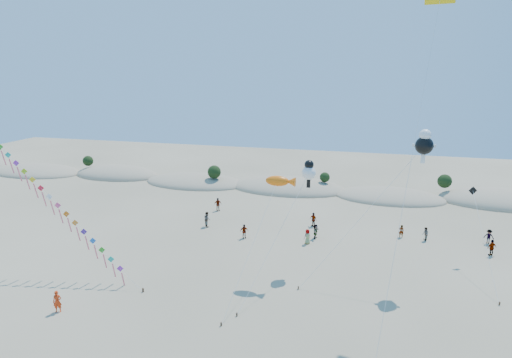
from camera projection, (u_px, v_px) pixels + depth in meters
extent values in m
ellipsoid|color=tan|center=(37.00, 172.00, 80.84)|extent=(18.00, 9.90, 2.80)
ellipsoid|color=#2B3E16|center=(36.00, 168.00, 80.65)|extent=(14.40, 6.48, 0.72)
ellipsoid|color=tan|center=(117.00, 175.00, 78.62)|extent=(16.00, 8.80, 3.60)
ellipsoid|color=#2B3E16|center=(117.00, 170.00, 78.37)|extent=(12.80, 5.76, 0.64)
ellipsoid|color=tan|center=(195.00, 183.00, 73.40)|extent=(17.60, 9.68, 3.00)
ellipsoid|color=#2B3E16|center=(195.00, 178.00, 73.19)|extent=(14.08, 6.34, 0.70)
ellipsoid|color=tan|center=(287.00, 188.00, 70.14)|extent=(19.00, 10.45, 3.40)
ellipsoid|color=#2B3E16|center=(288.00, 183.00, 69.91)|extent=(15.20, 6.84, 0.76)
ellipsoid|color=tan|center=(389.00, 198.00, 64.92)|extent=(16.40, 9.02, 2.80)
ellipsoid|color=#2B3E16|center=(390.00, 193.00, 64.73)|extent=(13.12, 5.90, 0.66)
ellipsoid|color=tan|center=(503.00, 203.00, 62.70)|extent=(18.00, 9.90, 3.80)
ellipsoid|color=#2B3E16|center=(504.00, 196.00, 62.44)|extent=(14.40, 6.48, 0.72)
sphere|color=black|center=(88.00, 161.00, 79.68)|extent=(1.90, 1.90, 1.90)
sphere|color=black|center=(214.00, 172.00, 70.67)|extent=(2.20, 2.20, 2.20)
sphere|color=black|center=(325.00, 177.00, 68.21)|extent=(1.60, 1.60, 1.60)
sphere|color=black|center=(445.00, 181.00, 65.07)|extent=(2.10, 2.10, 2.10)
cube|color=#3F2D1E|center=(143.00, 290.00, 37.64)|extent=(0.12, 0.12, 0.35)
cylinder|color=silver|center=(34.00, 181.00, 40.48)|extent=(24.07, 4.42, 17.46)
cube|color=purple|center=(120.00, 269.00, 38.24)|extent=(1.16, 0.46, 1.22)
cube|color=#EA6279|center=(123.00, 280.00, 38.52)|extent=(0.19, 0.45, 1.55)
cube|color=#17B19A|center=(111.00, 259.00, 38.47)|extent=(1.16, 0.46, 1.22)
cube|color=#EA6279|center=(114.00, 270.00, 38.75)|extent=(0.19, 0.45, 1.55)
cube|color=green|center=(102.00, 250.00, 38.70)|extent=(1.16, 0.46, 1.22)
cube|color=#EA6279|center=(105.00, 261.00, 38.98)|extent=(0.19, 0.45, 1.55)
cube|color=blue|center=(93.00, 241.00, 38.93)|extent=(1.16, 0.46, 1.22)
cube|color=#EA6279|center=(96.00, 252.00, 39.21)|extent=(0.19, 0.45, 1.55)
cube|color=#4B228A|center=(84.00, 232.00, 39.16)|extent=(1.16, 0.46, 1.22)
cube|color=#EA6279|center=(87.00, 243.00, 39.44)|extent=(0.19, 0.45, 1.55)
cube|color=orange|center=(75.00, 223.00, 39.39)|extent=(1.16, 0.46, 1.22)
cube|color=#EA6279|center=(78.00, 234.00, 39.67)|extent=(0.19, 0.45, 1.55)
cube|color=orange|center=(66.00, 214.00, 39.62)|extent=(1.16, 0.46, 1.22)
cube|color=#EA6279|center=(70.00, 225.00, 39.90)|extent=(0.19, 0.45, 1.55)
cube|color=#FF508A|center=(58.00, 205.00, 39.85)|extent=(1.16, 0.46, 1.22)
cube|color=#EA6279|center=(61.00, 216.00, 40.13)|extent=(0.19, 0.45, 1.55)
cube|color=white|center=(49.00, 197.00, 40.08)|extent=(1.16, 0.46, 1.22)
cube|color=#EA6279|center=(53.00, 208.00, 40.36)|extent=(0.19, 0.45, 1.55)
cube|color=#FA1B32|center=(41.00, 188.00, 40.31)|extent=(1.16, 0.46, 1.22)
cube|color=#EA6279|center=(44.00, 199.00, 40.58)|extent=(0.19, 0.45, 1.55)
cube|color=yellow|center=(32.00, 180.00, 40.53)|extent=(1.16, 0.46, 1.22)
cube|color=#EA6279|center=(36.00, 191.00, 40.81)|extent=(0.19, 0.45, 1.55)
cube|color=#A1D218|center=(24.00, 171.00, 40.76)|extent=(1.16, 0.46, 1.22)
cube|color=#EA6279|center=(28.00, 182.00, 41.04)|extent=(0.19, 0.45, 1.55)
cube|color=purple|center=(16.00, 163.00, 40.99)|extent=(1.16, 0.46, 1.22)
cube|color=#EA6279|center=(20.00, 174.00, 41.27)|extent=(0.19, 0.45, 1.55)
cube|color=#17B19A|center=(8.00, 155.00, 41.22)|extent=(1.16, 0.46, 1.22)
cube|color=#EA6279|center=(12.00, 166.00, 41.50)|extent=(0.19, 0.45, 1.55)
cube|color=green|center=(0.00, 147.00, 41.45)|extent=(1.16, 0.46, 1.22)
cube|color=#EA6279|center=(4.00, 158.00, 41.73)|extent=(0.19, 0.45, 1.55)
cube|color=#3F2D1E|center=(221.00, 324.00, 32.67)|extent=(0.10, 0.10, 0.30)
cylinder|color=silver|center=(252.00, 247.00, 35.90)|extent=(2.24, 9.85, 9.15)
ellipsoid|color=orange|center=(277.00, 181.00, 39.08)|extent=(2.19, 0.96, 0.96)
cone|color=orange|center=(291.00, 182.00, 38.78)|extent=(0.88, 0.88, 0.88)
cube|color=#3F2D1E|center=(237.00, 315.00, 33.96)|extent=(0.10, 0.10, 0.30)
cylinder|color=silver|center=(276.00, 238.00, 37.45)|extent=(3.98, 10.97, 9.43)
sphere|color=white|center=(309.00, 173.00, 40.91)|extent=(1.34, 1.34, 1.34)
sphere|color=black|center=(309.00, 165.00, 40.71)|extent=(0.89, 0.89, 0.89)
cube|color=black|center=(308.00, 184.00, 41.18)|extent=(0.35, 0.18, 0.80)
cube|color=#3F2D1E|center=(298.00, 288.00, 38.08)|extent=(0.10, 0.10, 0.30)
cylinder|color=silver|center=(361.00, 218.00, 37.98)|extent=(10.06, 5.70, 12.49)
sphere|color=black|center=(424.00, 146.00, 37.84)|extent=(1.58, 1.58, 1.58)
sphere|color=white|center=(425.00, 135.00, 37.60)|extent=(1.03, 1.03, 1.03)
cube|color=white|center=(423.00, 159.00, 38.14)|extent=(0.35, 0.18, 0.80)
cube|color=white|center=(416.00, 145.00, 38.01)|extent=(0.60, 0.15, 0.25)
cube|color=white|center=(433.00, 146.00, 37.67)|extent=(0.60, 0.15, 0.25)
cylinder|color=silver|center=(409.00, 170.00, 29.96)|extent=(3.61, 14.36, 24.37)
cube|color=#3F2D1E|center=(500.00, 304.00, 35.55)|extent=(0.10, 0.10, 0.30)
cylinder|color=silver|center=(485.00, 242.00, 39.39)|extent=(0.86, 9.84, 7.15)
cube|color=black|center=(473.00, 191.00, 43.19)|extent=(0.86, 0.26, 0.89)
imported|color=red|center=(57.00, 302.00, 34.40)|extent=(0.78, 0.66, 1.83)
imported|color=slate|center=(207.00, 219.00, 53.05)|extent=(1.15, 1.16, 1.89)
imported|color=slate|center=(307.00, 237.00, 47.84)|extent=(0.98, 0.95, 1.69)
imported|color=slate|center=(244.00, 231.00, 49.41)|extent=(1.06, 0.83, 1.68)
imported|color=slate|center=(313.00, 219.00, 53.14)|extent=(1.10, 0.96, 1.78)
imported|color=slate|center=(316.00, 231.00, 49.38)|extent=(0.63, 1.60, 1.69)
imported|color=slate|center=(401.00, 231.00, 49.71)|extent=(0.55, 0.37, 1.51)
imported|color=slate|center=(425.00, 234.00, 48.71)|extent=(0.70, 0.85, 1.58)
imported|color=slate|center=(218.00, 204.00, 58.93)|extent=(1.15, 0.95, 1.83)
imported|color=slate|center=(492.00, 248.00, 44.80)|extent=(1.11, 0.87, 1.76)
imported|color=slate|center=(489.00, 237.00, 47.92)|extent=(1.17, 0.84, 1.65)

